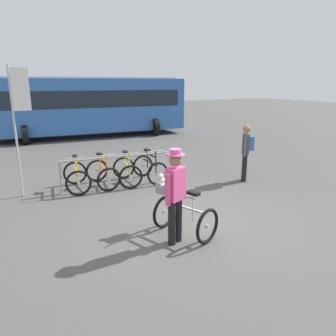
% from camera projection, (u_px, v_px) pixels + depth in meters
% --- Properties ---
extents(ground_plane, '(80.00, 80.00, 0.00)m').
position_uv_depth(ground_plane, '(196.00, 221.00, 6.77)').
color(ground_plane, '#514F4C').
extents(bike_rack_rail, '(3.20, 0.30, 0.88)m').
position_uv_depth(bike_rack_rail, '(120.00, 163.00, 8.86)').
color(bike_rack_rail, '#99999E').
rests_on(bike_rack_rail, ground).
extents(racked_bike_yellow, '(0.80, 1.19, 0.98)m').
position_uv_depth(racked_bike_yellow, '(77.00, 176.00, 8.65)').
color(racked_bike_yellow, black).
rests_on(racked_bike_yellow, ground).
extents(racked_bike_orange, '(0.69, 1.13, 0.98)m').
position_uv_depth(racked_bike_orange, '(103.00, 174.00, 8.92)').
color(racked_bike_orange, black).
rests_on(racked_bike_orange, ground).
extents(racked_bike_lime, '(0.83, 1.18, 0.97)m').
position_uv_depth(racked_bike_lime, '(127.00, 171.00, 9.18)').
color(racked_bike_lime, black).
rests_on(racked_bike_lime, ground).
extents(racked_bike_black, '(0.67, 1.12, 0.98)m').
position_uv_depth(racked_bike_black, '(150.00, 168.00, 9.45)').
color(racked_bike_black, black).
rests_on(racked_bike_black, ground).
extents(featured_bicycle, '(1.01, 1.26, 1.09)m').
position_uv_depth(featured_bicycle, '(180.00, 209.00, 6.10)').
color(featured_bicycle, black).
rests_on(featured_bicycle, ground).
extents(person_with_featured_bike, '(0.49, 0.32, 1.72)m').
position_uv_depth(person_with_featured_bike, '(175.00, 193.00, 5.61)').
color(person_with_featured_bike, black).
rests_on(person_with_featured_bike, ground).
extents(pedestrian_with_backpack, '(0.46, 0.47, 1.64)m').
position_uv_depth(pedestrian_with_backpack, '(246.00, 149.00, 9.28)').
color(pedestrian_with_backpack, black).
rests_on(pedestrian_with_backpack, ground).
extents(bus_distant, '(10.14, 3.83, 3.08)m').
position_uv_depth(bus_distant, '(89.00, 103.00, 17.01)').
color(bus_distant, '#3366B7').
rests_on(bus_distant, ground).
extents(banner_flag, '(0.45, 0.05, 3.20)m').
position_uv_depth(banner_flag, '(19.00, 107.00, 7.70)').
color(banner_flag, '#B2B2B7').
rests_on(banner_flag, ground).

